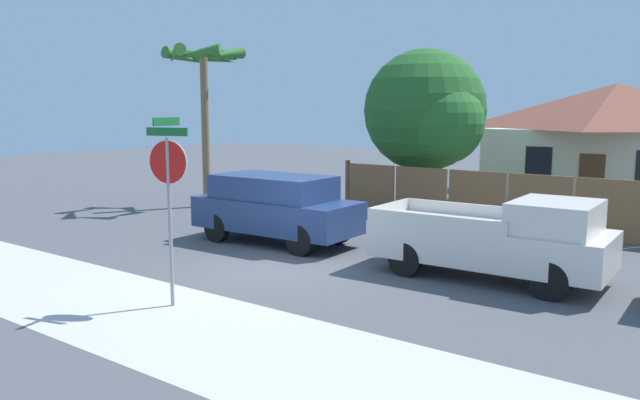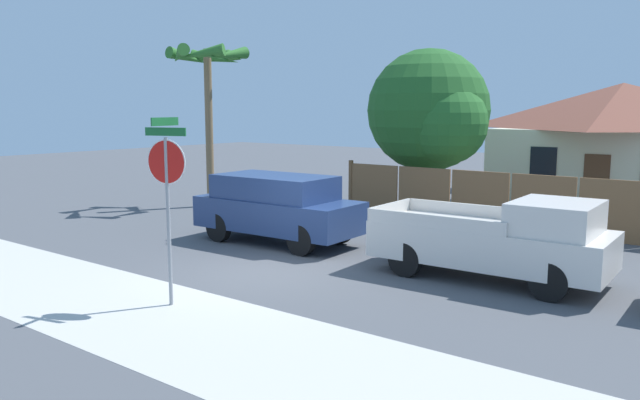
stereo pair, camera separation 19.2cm
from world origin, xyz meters
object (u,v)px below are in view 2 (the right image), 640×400
(house, at_px, (620,139))
(stop_sign, at_px, (167,179))
(palm_tree, at_px, (208,69))
(orange_pickup, at_px, (499,240))
(oak_tree, at_px, (432,113))
(red_suv, at_px, (277,206))

(house, relative_size, stop_sign, 2.69)
(palm_tree, relative_size, orange_pickup, 1.18)
(palm_tree, bearing_deg, oak_tree, 29.55)
(palm_tree, xyz_separation_m, orange_pickup, (12.52, -3.36, -4.19))
(oak_tree, height_order, palm_tree, palm_tree)
(red_suv, xyz_separation_m, orange_pickup, (6.24, 0.01, -0.13))
(palm_tree, distance_m, stop_sign, 12.37)
(oak_tree, relative_size, stop_sign, 1.65)
(oak_tree, distance_m, stop_sign, 12.85)
(palm_tree, height_order, stop_sign, palm_tree)
(oak_tree, xyz_separation_m, orange_pickup, (5.44, -7.37, -2.60))
(oak_tree, height_order, orange_pickup, oak_tree)
(orange_pickup, relative_size, stop_sign, 1.44)
(palm_tree, height_order, orange_pickup, palm_tree)
(house, bearing_deg, orange_pickup, -86.72)
(red_suv, bearing_deg, house, 68.48)
(stop_sign, bearing_deg, oak_tree, 80.77)
(house, distance_m, oak_tree, 8.90)
(red_suv, bearing_deg, oak_tree, 82.15)
(stop_sign, bearing_deg, orange_pickup, 37.18)
(house, height_order, orange_pickup, house)
(oak_tree, relative_size, palm_tree, 0.98)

